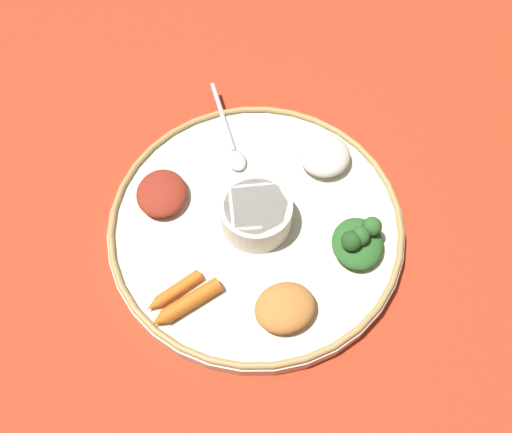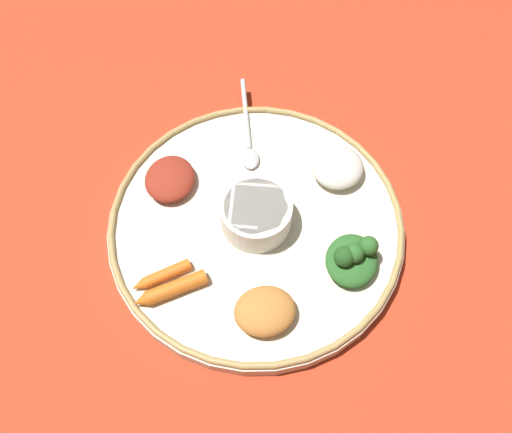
{
  "view_description": "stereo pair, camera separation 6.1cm",
  "coord_description": "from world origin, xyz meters",
  "px_view_note": "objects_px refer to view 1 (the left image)",
  "views": [
    {
      "loc": [
        0.31,
        0.09,
        0.62
      ],
      "look_at": [
        0.0,
        0.0,
        0.04
      ],
      "focal_mm": 38.24,
      "sensor_mm": 36.0,
      "label": 1
    },
    {
      "loc": [
        0.29,
        0.15,
        0.62
      ],
      "look_at": [
        0.0,
        0.0,
        0.04
      ],
      "focal_mm": 38.24,
      "sensor_mm": 36.0,
      "label": 2
    }
  ],
  "objects_px": {
    "carrot_near_spoon": "(175,291)",
    "carrot_outer": "(187,303)",
    "spoon": "(230,140)",
    "center_bowl": "(256,213)",
    "greens_pile": "(358,239)"
  },
  "relations": [
    {
      "from": "center_bowl",
      "to": "carrot_outer",
      "type": "distance_m",
      "value": 0.14
    },
    {
      "from": "spoon",
      "to": "greens_pile",
      "type": "bearing_deg",
      "value": 61.26
    },
    {
      "from": "spoon",
      "to": "carrot_near_spoon",
      "type": "relative_size",
      "value": 2.14
    },
    {
      "from": "spoon",
      "to": "greens_pile",
      "type": "height_order",
      "value": "greens_pile"
    },
    {
      "from": "spoon",
      "to": "greens_pile",
      "type": "relative_size",
      "value": 1.73
    },
    {
      "from": "carrot_near_spoon",
      "to": "carrot_outer",
      "type": "relative_size",
      "value": 0.85
    },
    {
      "from": "center_bowl",
      "to": "carrot_near_spoon",
      "type": "xyz_separation_m",
      "value": [
        0.12,
        -0.06,
        -0.02
      ]
    },
    {
      "from": "spoon",
      "to": "center_bowl",
      "type": "bearing_deg",
      "value": 31.93
    },
    {
      "from": "carrot_near_spoon",
      "to": "carrot_outer",
      "type": "bearing_deg",
      "value": 62.19
    },
    {
      "from": "center_bowl",
      "to": "carrot_outer",
      "type": "bearing_deg",
      "value": -19.22
    },
    {
      "from": "carrot_near_spoon",
      "to": "spoon",
      "type": "bearing_deg",
      "value": -178.76
    },
    {
      "from": "greens_pile",
      "to": "carrot_outer",
      "type": "relative_size",
      "value": 1.04
    },
    {
      "from": "center_bowl",
      "to": "carrot_near_spoon",
      "type": "relative_size",
      "value": 1.33
    },
    {
      "from": "carrot_near_spoon",
      "to": "carrot_outer",
      "type": "height_order",
      "value": "carrot_outer"
    },
    {
      "from": "center_bowl",
      "to": "spoon",
      "type": "bearing_deg",
      "value": -148.07
    }
  ]
}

